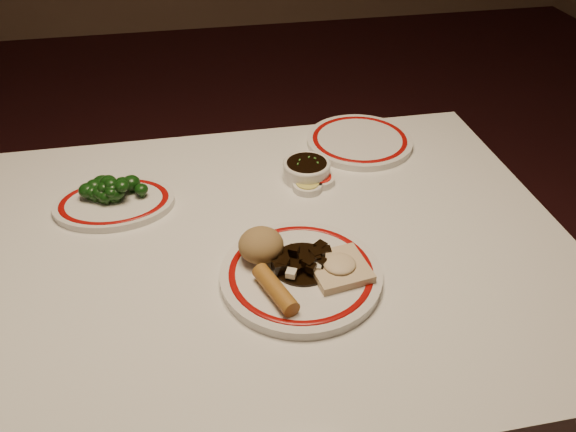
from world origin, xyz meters
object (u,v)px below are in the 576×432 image
Objects in this scene: spring_roll at (275,289)px; rice_mound at (261,245)px; dining_table at (260,279)px; main_plate at (301,274)px; broccoli_plate at (115,203)px; stirfry_heap at (304,262)px; broccoli_pile at (109,189)px; fried_wonton at (339,267)px; soy_bowl at (307,171)px.

rice_mound is at bearing 75.13° from spring_roll.
main_plate is at bearing -61.12° from dining_table.
spring_roll reaches higher than broccoli_plate.
rice_mound is 0.71× the size of stirfry_heap.
main_plate is 2.98× the size of spring_roll.
spring_roll is 0.96× the size of stirfry_heap.
rice_mound reaches higher than broccoli_pile.
main_plate is at bearing -38.11° from rice_mound.
broccoli_plate is at bearing 110.22° from spring_roll.
main_plate is at bearing 168.26° from fried_wonton.
stirfry_heap is (0.07, -0.04, -0.02)m from rice_mound.
main_plate is 4.00× the size of rice_mound.
broccoli_pile is at bearing 142.76° from fried_wonton.
spring_roll is 0.44m from broccoli_plate.
broccoli_pile is at bearing 117.99° from broccoli_plate.
fried_wonton reaches higher than soy_bowl.
broccoli_pile is at bearing -177.39° from soy_bowl.
broccoli_plate is (-0.33, 0.28, -0.00)m from main_plate.
main_plate is 3.13× the size of soy_bowl.
broccoli_plate is 0.41m from soy_bowl.
spring_roll is 0.39m from soy_bowl.
dining_table is 0.21m from fried_wonton.
spring_roll is 0.77× the size of broccoli_pile.
main_plate is (0.06, -0.11, 0.10)m from dining_table.
broccoli_pile is 1.36× the size of soy_bowl.
stirfry_heap is (0.06, 0.06, -0.00)m from spring_roll.
spring_roll is at bearing -85.18° from rice_mound.
spring_roll reaches higher than soy_bowl.
dining_table is 11.02× the size of spring_roll.
dining_table is 0.16m from main_plate.
stirfry_heap is 0.44m from broccoli_plate.
rice_mound reaches higher than broccoli_plate.
spring_roll is at bearing -134.89° from stirfry_heap.
rice_mound is at bearing 153.89° from fried_wonton.
broccoli_pile is (-0.34, 0.29, 0.03)m from main_plate.
spring_roll is (-0.05, -0.05, 0.02)m from main_plate.
dining_table is at bearing -32.71° from broccoli_plate.
soy_bowl is at bearing 76.73° from stirfry_heap.
stirfry_heap is 0.45× the size of broccoli_plate.
rice_mound reaches higher than main_plate.
spring_roll reaches higher than dining_table.
dining_table is 0.15m from rice_mound.
dining_table is 0.20m from spring_roll.
rice_mound is 0.78× the size of soy_bowl.
soy_bowl is at bearing 56.02° from dining_table.
rice_mound reaches higher than soy_bowl.
stirfry_heap reaches higher than fried_wonton.
dining_table is 0.34m from broccoli_plate.
spring_roll is at bearing -110.11° from soy_bowl.
main_plate reaches higher than dining_table.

